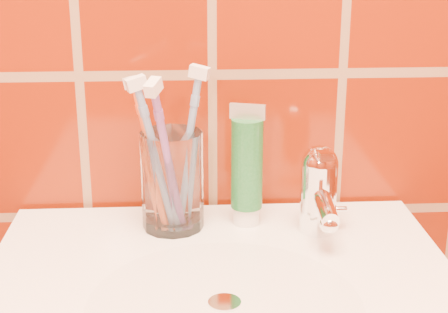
{
  "coord_description": "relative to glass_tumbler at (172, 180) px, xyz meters",
  "views": [
    {
      "loc": [
        -0.04,
        0.26,
        1.24
      ],
      "look_at": [
        0.01,
        1.08,
        0.96
      ],
      "focal_mm": 55.0,
      "sensor_mm": 36.0,
      "label": 1
    }
  ],
  "objects": [
    {
      "name": "toothbrush_3",
      "position": [
        -0.03,
        0.0,
        0.03
      ],
      "size": [
        0.12,
        0.11,
        0.22
      ],
      "primitive_type": null,
      "rotation": [
        0.25,
        0.0,
        -2.17
      ],
      "color": "orange",
      "rests_on": "glass_tumbler"
    },
    {
      "name": "toothbrush_2",
      "position": [
        -0.02,
        -0.02,
        0.04
      ],
      "size": [
        0.11,
        0.1,
        0.22
      ],
      "primitive_type": null,
      "rotation": [
        0.23,
        0.0,
        -1.21
      ],
      "color": "#6D8CC2",
      "rests_on": "glass_tumbler"
    },
    {
      "name": "glass_tumbler",
      "position": [
        0.0,
        0.0,
        0.0
      ],
      "size": [
        0.09,
        0.09,
        0.13
      ],
      "primitive_type": "cylinder",
      "rotation": [
        0.0,
        0.0,
        0.07
      ],
      "color": "white",
      "rests_on": "pedestal_sink"
    },
    {
      "name": "faucet",
      "position": [
        0.19,
        -0.03,
        -0.0
      ],
      "size": [
        0.05,
        0.11,
        0.12
      ],
      "color": "white",
      "rests_on": "pedestal_sink"
    },
    {
      "name": "toothbrush_1",
      "position": [
        -0.0,
        -0.04,
        0.04
      ],
      "size": [
        0.11,
        0.16,
        0.24
      ],
      "primitive_type": null,
      "rotation": [
        0.33,
        0.0,
        -0.42
      ],
      "color": "#774696",
      "rests_on": "glass_tumbler"
    },
    {
      "name": "toothpaste_tube",
      "position": [
        0.1,
        0.01,
        0.01
      ],
      "size": [
        0.05,
        0.04,
        0.17
      ],
      "rotation": [
        0.0,
        0.0,
        -0.29
      ],
      "color": "white",
      "rests_on": "pedestal_sink"
    },
    {
      "name": "toothbrush_0",
      "position": [
        0.02,
        0.0,
        0.04
      ],
      "size": [
        0.09,
        0.08,
        0.23
      ],
      "primitive_type": null,
      "rotation": [
        0.17,
        0.0,
        1.21
      ],
      "color": "#7296CB",
      "rests_on": "glass_tumbler"
    }
  ]
}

